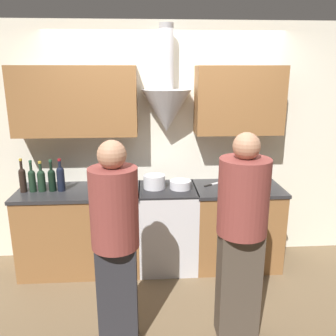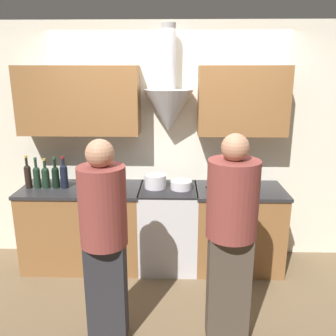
{
  "view_description": "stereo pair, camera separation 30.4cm",
  "coord_description": "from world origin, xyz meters",
  "px_view_note": "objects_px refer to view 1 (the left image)",
  "views": [
    {
      "loc": [
        -0.22,
        -3.21,
        2.12
      ],
      "look_at": [
        0.0,
        0.24,
        1.15
      ],
      "focal_mm": 38.0,
      "sensor_mm": 36.0,
      "label": 1
    },
    {
      "loc": [
        0.08,
        -3.22,
        2.12
      ],
      "look_at": [
        0.0,
        0.24,
        1.15
      ],
      "focal_mm": 38.0,
      "sensor_mm": 36.0,
      "label": 2
    }
  ],
  "objects_px": {
    "wine_bottle_3": "(52,179)",
    "wine_bottle_1": "(32,179)",
    "saucepan": "(228,186)",
    "wine_bottle_4": "(61,177)",
    "orange_fruit": "(231,180)",
    "person_foreground_left": "(115,238)",
    "person_foreground_right": "(241,231)",
    "stock_pot": "(154,182)",
    "mixing_bowl": "(180,184)",
    "wine_bottle_2": "(41,179)",
    "wine_bottle_0": "(23,179)",
    "stove_range": "(167,227)"
  },
  "relations": [
    {
      "from": "wine_bottle_1",
      "to": "saucepan",
      "type": "relative_size",
      "value": 1.95
    },
    {
      "from": "wine_bottle_3",
      "to": "mixing_bowl",
      "type": "xyz_separation_m",
      "value": [
        1.33,
        -0.01,
        -0.09
      ]
    },
    {
      "from": "wine_bottle_3",
      "to": "saucepan",
      "type": "height_order",
      "value": "wine_bottle_3"
    },
    {
      "from": "mixing_bowl",
      "to": "orange_fruit",
      "type": "xyz_separation_m",
      "value": [
        0.58,
        0.14,
        -0.0
      ]
    },
    {
      "from": "wine_bottle_4",
      "to": "saucepan",
      "type": "bearing_deg",
      "value": -3.65
    },
    {
      "from": "wine_bottle_1",
      "to": "stock_pot",
      "type": "xyz_separation_m",
      "value": [
        1.25,
        0.03,
        -0.06
      ]
    },
    {
      "from": "wine_bottle_0",
      "to": "person_foreground_right",
      "type": "relative_size",
      "value": 0.21
    },
    {
      "from": "wine_bottle_1",
      "to": "mixing_bowl",
      "type": "distance_m",
      "value": 1.53
    },
    {
      "from": "wine_bottle_1",
      "to": "wine_bottle_4",
      "type": "height_order",
      "value": "wine_bottle_4"
    },
    {
      "from": "saucepan",
      "to": "person_foreground_left",
      "type": "relative_size",
      "value": 0.1
    },
    {
      "from": "wine_bottle_3",
      "to": "person_foreground_left",
      "type": "height_order",
      "value": "person_foreground_left"
    },
    {
      "from": "wine_bottle_1",
      "to": "wine_bottle_2",
      "type": "height_order",
      "value": "wine_bottle_1"
    },
    {
      "from": "wine_bottle_2",
      "to": "wine_bottle_4",
      "type": "xyz_separation_m",
      "value": [
        0.2,
        0.0,
        0.02
      ]
    },
    {
      "from": "orange_fruit",
      "to": "person_foreground_left",
      "type": "height_order",
      "value": "person_foreground_left"
    },
    {
      "from": "stove_range",
      "to": "wine_bottle_2",
      "type": "relative_size",
      "value": 2.82
    },
    {
      "from": "person_foreground_right",
      "to": "wine_bottle_2",
      "type": "bearing_deg",
      "value": 148.24
    },
    {
      "from": "wine_bottle_0",
      "to": "stock_pot",
      "type": "xyz_separation_m",
      "value": [
        1.34,
        0.04,
        -0.07
      ]
    },
    {
      "from": "stove_range",
      "to": "wine_bottle_3",
      "type": "xyz_separation_m",
      "value": [
        -1.19,
        -0.01,
        0.58
      ]
    },
    {
      "from": "wine_bottle_0",
      "to": "saucepan",
      "type": "height_order",
      "value": "wine_bottle_0"
    },
    {
      "from": "stock_pot",
      "to": "person_foreground_left",
      "type": "xyz_separation_m",
      "value": [
        -0.32,
        -1.14,
        -0.07
      ]
    },
    {
      "from": "wine_bottle_0",
      "to": "wine_bottle_3",
      "type": "relative_size",
      "value": 1.06
    },
    {
      "from": "stove_range",
      "to": "orange_fruit",
      "type": "height_order",
      "value": "orange_fruit"
    },
    {
      "from": "wine_bottle_0",
      "to": "stock_pot",
      "type": "height_order",
      "value": "wine_bottle_0"
    },
    {
      "from": "stove_range",
      "to": "mixing_bowl",
      "type": "distance_m",
      "value": 0.51
    },
    {
      "from": "stove_range",
      "to": "orange_fruit",
      "type": "bearing_deg",
      "value": 10.22
    },
    {
      "from": "wine_bottle_3",
      "to": "person_foreground_left",
      "type": "xyz_separation_m",
      "value": [
        0.73,
        -1.12,
        -0.13
      ]
    },
    {
      "from": "wine_bottle_1",
      "to": "wine_bottle_4",
      "type": "bearing_deg",
      "value": 1.48
    },
    {
      "from": "wine_bottle_2",
      "to": "saucepan",
      "type": "distance_m",
      "value": 1.92
    },
    {
      "from": "wine_bottle_2",
      "to": "mixing_bowl",
      "type": "relative_size",
      "value": 1.41
    },
    {
      "from": "wine_bottle_0",
      "to": "wine_bottle_2",
      "type": "height_order",
      "value": "wine_bottle_0"
    },
    {
      "from": "wine_bottle_4",
      "to": "mixing_bowl",
      "type": "xyz_separation_m",
      "value": [
        1.24,
        -0.01,
        -0.1
      ]
    },
    {
      "from": "saucepan",
      "to": "person_foreground_left",
      "type": "distance_m",
      "value": 1.48
    },
    {
      "from": "orange_fruit",
      "to": "person_foreground_left",
      "type": "relative_size",
      "value": 0.05
    },
    {
      "from": "wine_bottle_4",
      "to": "orange_fruit",
      "type": "relative_size",
      "value": 4.34
    },
    {
      "from": "stock_pot",
      "to": "orange_fruit",
      "type": "distance_m",
      "value": 0.86
    },
    {
      "from": "orange_fruit",
      "to": "wine_bottle_0",
      "type": "bearing_deg",
      "value": -176.03
    },
    {
      "from": "stock_pot",
      "to": "mixing_bowl",
      "type": "distance_m",
      "value": 0.28
    },
    {
      "from": "stove_range",
      "to": "person_foreground_right",
      "type": "distance_m",
      "value": 1.31
    },
    {
      "from": "wine_bottle_1",
      "to": "orange_fruit",
      "type": "xyz_separation_m",
      "value": [
        2.1,
        0.14,
        -0.09
      ]
    },
    {
      "from": "stove_range",
      "to": "mixing_bowl",
      "type": "bearing_deg",
      "value": -6.04
    },
    {
      "from": "person_foreground_left",
      "to": "person_foreground_right",
      "type": "height_order",
      "value": "person_foreground_right"
    },
    {
      "from": "wine_bottle_1",
      "to": "orange_fruit",
      "type": "bearing_deg",
      "value": 3.95
    },
    {
      "from": "wine_bottle_4",
      "to": "saucepan",
      "type": "xyz_separation_m",
      "value": [
        1.72,
        -0.11,
        -0.1
      ]
    },
    {
      "from": "wine_bottle_4",
      "to": "person_foreground_left",
      "type": "xyz_separation_m",
      "value": [
        0.64,
        -1.12,
        -0.14
      ]
    },
    {
      "from": "wine_bottle_4",
      "to": "wine_bottle_0",
      "type": "bearing_deg",
      "value": -177.8
    },
    {
      "from": "wine_bottle_1",
      "to": "person_foreground_right",
      "type": "xyz_separation_m",
      "value": [
        1.88,
        -1.1,
        -0.11
      ]
    },
    {
      "from": "wine_bottle_3",
      "to": "wine_bottle_1",
      "type": "bearing_deg",
      "value": -177.7
    },
    {
      "from": "mixing_bowl",
      "to": "person_foreground_left",
      "type": "distance_m",
      "value": 1.26
    },
    {
      "from": "orange_fruit",
      "to": "person_foreground_left",
      "type": "xyz_separation_m",
      "value": [
        -1.17,
        -1.25,
        -0.04
      ]
    },
    {
      "from": "wine_bottle_1",
      "to": "person_foreground_left",
      "type": "xyz_separation_m",
      "value": [
        0.93,
        -1.11,
        -0.13
      ]
    }
  ]
}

